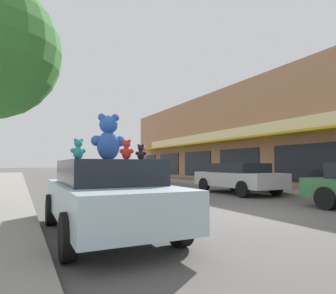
% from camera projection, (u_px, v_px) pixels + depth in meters
% --- Properties ---
extents(ground_plane, '(260.00, 260.00, 0.00)m').
position_uv_depth(ground_plane, '(240.00, 215.00, 7.86)').
color(ground_plane, '#514F4C').
extents(storefront_row, '(12.87, 36.79, 6.99)m').
position_uv_depth(storefront_row, '(297.00, 136.00, 22.98)').
color(storefront_row, tan).
rests_on(storefront_row, ground_plane).
extents(plush_art_car, '(1.96, 4.44, 1.40)m').
position_uv_depth(plush_art_car, '(106.00, 194.00, 5.71)').
color(plush_art_car, '#ADC6D1').
rests_on(plush_art_car, ground_plane).
extents(teddy_bear_giant, '(0.74, 0.48, 0.97)m').
position_uv_depth(teddy_bear_giant, '(108.00, 138.00, 6.19)').
color(teddy_bear_giant, blue).
rests_on(teddy_bear_giant, plush_art_car).
extents(teddy_bear_red, '(0.25, 0.21, 0.34)m').
position_uv_depth(teddy_bear_red, '(126.00, 150.00, 5.02)').
color(teddy_bear_red, red).
rests_on(teddy_bear_red, plush_art_car).
extents(teddy_bear_white, '(0.16, 0.14, 0.22)m').
position_uv_depth(teddy_bear_white, '(77.00, 155.00, 5.91)').
color(teddy_bear_white, white).
rests_on(teddy_bear_white, plush_art_car).
extents(teddy_bear_black, '(0.20, 0.18, 0.28)m').
position_uv_depth(teddy_bear_black, '(141.00, 152.00, 5.35)').
color(teddy_bear_black, black).
rests_on(teddy_bear_black, plush_art_car).
extents(teddy_bear_pink, '(0.22, 0.18, 0.30)m').
position_uv_depth(teddy_bear_pink, '(143.00, 153.00, 5.72)').
color(teddy_bear_pink, pink).
rests_on(teddy_bear_pink, plush_art_car).
extents(teddy_bear_teal, '(0.26, 0.16, 0.35)m').
position_uv_depth(teddy_bear_teal, '(78.00, 149.00, 4.91)').
color(teddy_bear_teal, teal).
rests_on(teddy_bear_teal, plush_art_car).
extents(parked_car_far_center, '(2.00, 4.49, 1.38)m').
position_uv_depth(parked_car_far_center, '(237.00, 177.00, 13.66)').
color(parked_car_far_center, '#B7B7BC').
rests_on(parked_car_far_center, ground_plane).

